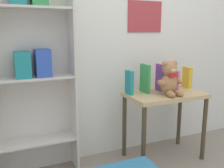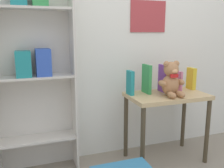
{
  "view_description": "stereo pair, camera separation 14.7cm",
  "coord_description": "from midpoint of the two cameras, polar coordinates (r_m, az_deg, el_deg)",
  "views": [
    {
      "loc": [
        -1.13,
        -0.81,
        1.21
      ],
      "look_at": [
        -0.29,
        1.11,
        0.77
      ],
      "focal_mm": 40.0,
      "sensor_mm": 36.0,
      "label": 1
    },
    {
      "loc": [
        -0.99,
        -0.87,
        1.21
      ],
      "look_at": [
        -0.29,
        1.11,
        0.77
      ],
      "focal_mm": 40.0,
      "sensor_mm": 36.0,
      "label": 2
    }
  ],
  "objects": [
    {
      "name": "book_standing_yellow",
      "position": [
        2.6,
        15.25,
        1.44
      ],
      "size": [
        0.04,
        0.11,
        0.21
      ],
      "primitive_type": "cube",
      "rotation": [
        0.0,
        0.0,
        -0.02
      ],
      "color": "gold",
      "rests_on": "display_table"
    },
    {
      "name": "book_standing_purple",
      "position": [
        2.41,
        9.16,
        1.43
      ],
      "size": [
        0.02,
        0.12,
        0.26
      ],
      "primitive_type": "cube",
      "rotation": [
        0.0,
        0.0,
        0.04
      ],
      "color": "purple",
      "rests_on": "display_table"
    },
    {
      "name": "teddy_bear",
      "position": [
        2.27,
        11.26,
        1.05
      ],
      "size": [
        0.24,
        0.22,
        0.31
      ],
      "color": "#A8754C",
      "rests_on": "display_table"
    },
    {
      "name": "bookshelf_side",
      "position": [
        2.13,
        -19.6,
        3.79
      ],
      "size": [
        0.66,
        0.23,
        1.69
      ],
      "color": "beige",
      "rests_on": "ground_plane"
    },
    {
      "name": "book_standing_green",
      "position": [
        2.32,
        5.77,
        1.23
      ],
      "size": [
        0.03,
        0.14,
        0.26
      ],
      "primitive_type": "cube",
      "rotation": [
        0.0,
        0.0,
        0.03
      ],
      "color": "#33934C",
      "rests_on": "display_table"
    },
    {
      "name": "book_standing_teal",
      "position": [
        2.25,
        2.12,
        0.33
      ],
      "size": [
        0.04,
        0.11,
        0.22
      ],
      "primitive_type": "cube",
      "rotation": [
        0.0,
        0.0,
        0.02
      ],
      "color": "teal",
      "rests_on": "display_table"
    },
    {
      "name": "book_standing_pink",
      "position": [
        2.5,
        12.48,
        0.9
      ],
      "size": [
        0.02,
        0.13,
        0.19
      ],
      "primitive_type": "cube",
      "rotation": [
        0.0,
        0.0,
        -0.0
      ],
      "color": "#D17093",
      "rests_on": "display_table"
    },
    {
      "name": "display_table",
      "position": [
        2.38,
        10.24,
        -4.45
      ],
      "size": [
        0.72,
        0.43,
        0.65
      ],
      "color": "tan",
      "rests_on": "ground_plane"
    },
    {
      "name": "wall_back",
      "position": [
        2.48,
        1.85,
        12.86
      ],
      "size": [
        4.8,
        0.07,
        2.5
      ],
      "color": "silver",
      "rests_on": "ground_plane"
    }
  ]
}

